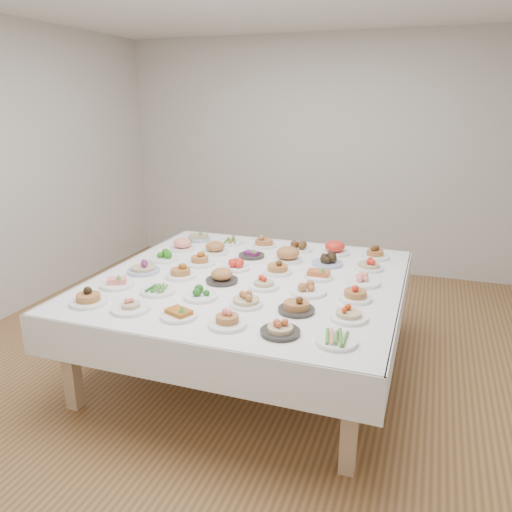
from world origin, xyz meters
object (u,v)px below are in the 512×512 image
(display_table, at_px, (249,286))
(dish_18, at_px, (164,255))
(dish_35, at_px, (375,251))
(dish_0, at_px, (88,295))

(display_table, height_order, dish_18, dish_18)
(display_table, relative_size, dish_35, 9.39)
(display_table, bearing_deg, dish_0, -135.01)
(display_table, bearing_deg, dish_18, 168.45)
(display_table, distance_m, dish_0, 1.19)
(display_table, distance_m, dish_35, 1.19)
(display_table, xyz_separation_m, dish_35, (0.84, 0.84, 0.13))
(dish_0, bearing_deg, dish_18, 90.10)
(dish_0, xyz_separation_m, dish_35, (1.68, 1.67, -0.00))
(display_table, height_order, dish_35, dish_35)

